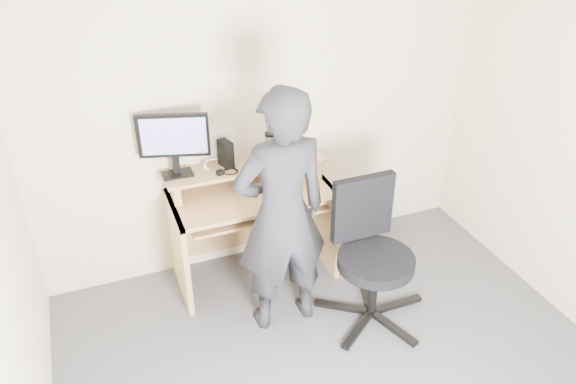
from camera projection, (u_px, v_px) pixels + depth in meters
back_wall at (263, 111)px, 4.16m from camera, size 3.50×0.02×2.50m
desk at (250, 210)px, 4.28m from camera, size 1.20×0.60×0.91m
monitor at (174, 139)px, 3.87m from camera, size 0.49×0.17×0.47m
external_drive at (226, 154)px, 4.09m from camera, size 0.10×0.14×0.20m
travel_mug at (271, 147)px, 4.17m from camera, size 0.10×0.10×0.20m
smartphone at (266, 161)px, 4.19m from camera, size 0.09×0.14×0.01m
charger at (220, 173)px, 4.01m from camera, size 0.05×0.05×0.03m
headphones at (214, 165)px, 4.13m from camera, size 0.17×0.17×0.06m
keyboard at (245, 211)px, 4.06m from camera, size 0.47×0.22×0.03m
mouse at (294, 190)px, 4.12m from camera, size 0.10×0.06×0.04m
office_chair at (371, 249)px, 3.86m from camera, size 0.77×0.81×1.01m
person at (281, 215)px, 3.62m from camera, size 0.65×0.44×1.76m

